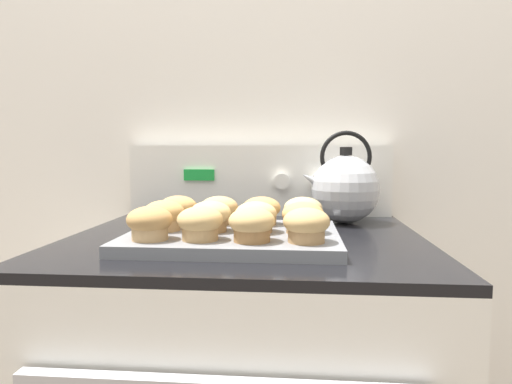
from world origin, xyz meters
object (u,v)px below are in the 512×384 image
(muffin_r2_c1, at_px, (219,210))
(muffin_r2_c2, at_px, (262,210))
(muffin_r2_c0, at_px, (178,209))
(muffin_r1_c2, at_px, (256,217))
(muffin_r2_c3, at_px, (303,211))
(muffin_r0_c1, at_px, (200,223))
(muffin_r0_c0, at_px, (150,223))
(muffin_pan, at_px, (234,237))
(muffin_r1_c1, at_px, (210,216))
(tea_kettle, at_px, (345,188))
(muffin_r1_c0, at_px, (164,215))
(muffin_r1_c3, at_px, (303,217))
(muffin_r0_c3, at_px, (306,225))
(muffin_r0_c2, at_px, (252,224))

(muffin_r2_c1, bearing_deg, muffin_r2_c2, -1.82)
(muffin_r2_c0, xyz_separation_m, muffin_r2_c1, (0.09, -0.00, 0.00))
(muffin_r1_c2, relative_size, muffin_r2_c0, 1.00)
(muffin_r2_c2, xyz_separation_m, muffin_r2_c3, (0.09, 0.00, 0.00))
(muffin_r0_c1, bearing_deg, muffin_r2_c3, 44.20)
(muffin_r0_c0, relative_size, muffin_r2_c2, 1.00)
(muffin_pan, relative_size, muffin_r2_c3, 4.98)
(muffin_r2_c2, bearing_deg, muffin_r1_c1, -135.85)
(muffin_r2_c0, xyz_separation_m, tea_kettle, (0.37, 0.17, 0.03))
(muffin_pan, xyz_separation_m, muffin_r2_c1, (-0.04, 0.09, 0.04))
(muffin_r1_c0, relative_size, muffin_r1_c1, 1.00)
(muffin_pan, distance_m, muffin_r1_c3, 0.14)
(muffin_r0_c3, distance_m, muffin_r1_c2, 0.13)
(muffin_r0_c1, xyz_separation_m, muffin_r2_c0, (-0.09, 0.18, 0.00))
(muffin_r2_c1, bearing_deg, muffin_r1_c3, -27.83)
(muffin_r0_c0, height_order, muffin_r1_c2, same)
(muffin_r2_c2, bearing_deg, muffin_r0_c2, -90.84)
(muffin_r1_c0, bearing_deg, muffin_r2_c2, 25.30)
(muffin_r1_c2, height_order, muffin_r1_c3, same)
(muffin_r2_c0, bearing_deg, muffin_r2_c3, -0.82)
(muffin_r1_c1, bearing_deg, muffin_r0_c1, -91.13)
(muffin_r0_c3, bearing_deg, muffin_r2_c3, 91.13)
(muffin_r1_c1, bearing_deg, muffin_r1_c0, 178.55)
(muffin_r1_c3, height_order, muffin_r2_c3, same)
(muffin_r0_c1, height_order, muffin_r2_c3, same)
(muffin_r0_c1, bearing_deg, muffin_r1_c0, 135.61)
(muffin_r0_c2, distance_m, muffin_r2_c0, 0.26)
(muffin_r1_c0, relative_size, muffin_r2_c1, 1.00)
(muffin_r0_c1, xyz_separation_m, muffin_r1_c3, (0.18, 0.09, 0.00))
(muffin_r0_c1, xyz_separation_m, muffin_r1_c0, (-0.09, 0.09, 0.00))
(muffin_r0_c0, xyz_separation_m, muffin_r2_c3, (0.27, 0.18, 0.00))
(muffin_r1_c2, bearing_deg, muffin_r2_c0, 151.85)
(muffin_r1_c2, bearing_deg, muffin_r1_c1, 179.50)
(muffin_r2_c3, bearing_deg, muffin_r0_c2, -116.40)
(muffin_r0_c1, bearing_deg, muffin_r2_c2, 61.89)
(muffin_r1_c1, height_order, muffin_r1_c2, same)
(muffin_r1_c2, height_order, muffin_r2_c3, same)
(muffin_r2_c1, distance_m, muffin_r2_c2, 0.09)
(muffin_r1_c0, xyz_separation_m, muffin_r2_c0, (0.00, 0.09, 0.00))
(muffin_r0_c2, height_order, muffin_r2_c2, same)
(muffin_r1_c0, relative_size, muffin_r1_c3, 1.00)
(muffin_r0_c3, relative_size, muffin_r1_c1, 1.00)
(muffin_r1_c1, bearing_deg, muffin_r2_c2, 44.15)
(muffin_pan, height_order, tea_kettle, tea_kettle)
(muffin_r1_c1, xyz_separation_m, muffin_r1_c2, (0.09, -0.00, 0.00))
(muffin_r2_c2, bearing_deg, tea_kettle, 42.59)
(muffin_r1_c0, bearing_deg, muffin_r2_c3, 17.84)
(muffin_r0_c3, bearing_deg, muffin_r2_c2, 116.97)
(muffin_r0_c3, bearing_deg, muffin_r1_c2, 137.10)
(muffin_r0_c1, distance_m, muffin_r2_c1, 0.18)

